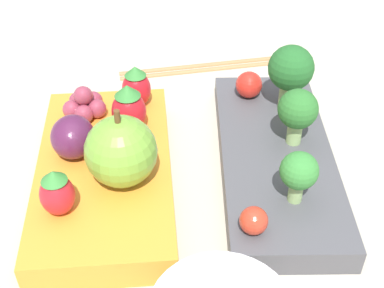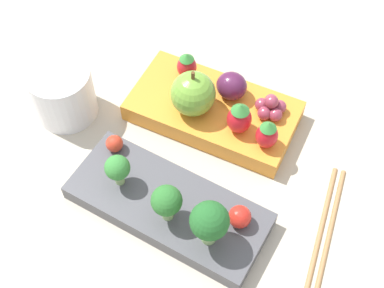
{
  "view_description": "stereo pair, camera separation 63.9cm",
  "coord_description": "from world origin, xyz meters",
  "px_view_note": "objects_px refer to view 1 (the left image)",
  "views": [
    {
      "loc": [
        0.34,
        -0.03,
        0.31
      ],
      "look_at": [
        0.01,
        -0.0,
        0.04
      ],
      "focal_mm": 50.0,
      "sensor_mm": 36.0,
      "label": 1
    },
    {
      "loc": [
        -0.15,
        0.31,
        0.54
      ],
      "look_at": [
        0.01,
        -0.0,
        0.04
      ],
      "focal_mm": 50.0,
      "sensor_mm": 36.0,
      "label": 2
    }
  ],
  "objects_px": {
    "broccoli_floret_1": "(299,172)",
    "apple": "(121,151)",
    "bento_box_fruit": "(105,174)",
    "cherry_tomato_1": "(249,85)",
    "bento_box_savoury": "(275,159)",
    "chopsticks_pair": "(214,65)",
    "broccoli_floret_2": "(291,70)",
    "strawberry_0": "(57,192)",
    "plum": "(73,138)",
    "broccoli_floret_0": "(298,111)",
    "grape_cluster": "(85,105)",
    "cherry_tomato_0": "(254,221)",
    "strawberry_2": "(136,87)",
    "strawberry_1": "(129,109)"
  },
  "relations": [
    {
      "from": "broccoli_floret_1",
      "to": "apple",
      "type": "bearing_deg",
      "value": -101.84
    },
    {
      "from": "bento_box_fruit",
      "to": "cherry_tomato_1",
      "type": "height_order",
      "value": "cherry_tomato_1"
    },
    {
      "from": "bento_box_savoury",
      "to": "apple",
      "type": "xyz_separation_m",
      "value": [
        0.03,
        -0.13,
        0.04
      ]
    },
    {
      "from": "apple",
      "to": "chopsticks_pair",
      "type": "distance_m",
      "value": 0.23
    },
    {
      "from": "broccoli_floret_2",
      "to": "strawberry_0",
      "type": "distance_m",
      "value": 0.23
    },
    {
      "from": "broccoli_floret_1",
      "to": "plum",
      "type": "relative_size",
      "value": 1.13
    },
    {
      "from": "broccoli_floret_2",
      "to": "chopsticks_pair",
      "type": "bearing_deg",
      "value": -153.49
    },
    {
      "from": "broccoli_floret_0",
      "to": "plum",
      "type": "bearing_deg",
      "value": -86.83
    },
    {
      "from": "chopsticks_pair",
      "to": "broccoli_floret_0",
      "type": "bearing_deg",
      "value": 17.51
    },
    {
      "from": "broccoli_floret_2",
      "to": "grape_cluster",
      "type": "height_order",
      "value": "broccoli_floret_2"
    },
    {
      "from": "cherry_tomato_0",
      "to": "plum",
      "type": "distance_m",
      "value": 0.16
    },
    {
      "from": "bento_box_savoury",
      "to": "broccoli_floret_2",
      "type": "distance_m",
      "value": 0.08
    },
    {
      "from": "bento_box_fruit",
      "to": "broccoli_floret_2",
      "type": "relative_size",
      "value": 3.34
    },
    {
      "from": "broccoli_floret_2",
      "to": "strawberry_2",
      "type": "relative_size",
      "value": 1.56
    },
    {
      "from": "broccoli_floret_1",
      "to": "apple",
      "type": "height_order",
      "value": "apple"
    },
    {
      "from": "broccoli_floret_2",
      "to": "apple",
      "type": "relative_size",
      "value": 0.96
    },
    {
      "from": "broccoli_floret_1",
      "to": "cherry_tomato_1",
      "type": "height_order",
      "value": "broccoli_floret_1"
    },
    {
      "from": "bento_box_fruit",
      "to": "plum",
      "type": "bearing_deg",
      "value": -116.23
    },
    {
      "from": "bento_box_fruit",
      "to": "plum",
      "type": "distance_m",
      "value": 0.04
    },
    {
      "from": "bento_box_savoury",
      "to": "broccoli_floret_0",
      "type": "relative_size",
      "value": 4.5
    },
    {
      "from": "strawberry_0",
      "to": "chopsticks_pair",
      "type": "height_order",
      "value": "strawberry_0"
    },
    {
      "from": "broccoli_floret_0",
      "to": "plum",
      "type": "height_order",
      "value": "broccoli_floret_0"
    },
    {
      "from": "cherry_tomato_1",
      "to": "plum",
      "type": "distance_m",
      "value": 0.18
    },
    {
      "from": "bento_box_savoury",
      "to": "apple",
      "type": "height_order",
      "value": "apple"
    },
    {
      "from": "broccoli_floret_2",
      "to": "strawberry_1",
      "type": "distance_m",
      "value": 0.15
    },
    {
      "from": "broccoli_floret_2",
      "to": "grape_cluster",
      "type": "xyz_separation_m",
      "value": [
        0.01,
        -0.18,
        -0.02
      ]
    },
    {
      "from": "strawberry_0",
      "to": "grape_cluster",
      "type": "xyz_separation_m",
      "value": [
        -0.12,
        0.01,
        -0.01
      ]
    },
    {
      "from": "broccoli_floret_0",
      "to": "bento_box_fruit",
      "type": "bearing_deg",
      "value": -82.29
    },
    {
      "from": "strawberry_0",
      "to": "strawberry_2",
      "type": "height_order",
      "value": "strawberry_2"
    },
    {
      "from": "broccoli_floret_2",
      "to": "grape_cluster",
      "type": "bearing_deg",
      "value": -88.17
    },
    {
      "from": "broccoli_floret_1",
      "to": "cherry_tomato_0",
      "type": "xyz_separation_m",
      "value": [
        0.03,
        -0.04,
        -0.02
      ]
    },
    {
      "from": "broccoli_floret_0",
      "to": "bento_box_savoury",
      "type": "bearing_deg",
      "value": -61.62
    },
    {
      "from": "cherry_tomato_0",
      "to": "plum",
      "type": "bearing_deg",
      "value": -123.23
    },
    {
      "from": "bento_box_savoury",
      "to": "strawberry_0",
      "type": "xyz_separation_m",
      "value": [
        0.06,
        -0.17,
        0.03
      ]
    },
    {
      "from": "plum",
      "to": "chopsticks_pair",
      "type": "xyz_separation_m",
      "value": [
        -0.17,
        0.13,
        -0.04
      ]
    },
    {
      "from": "broccoli_floret_2",
      "to": "strawberry_1",
      "type": "height_order",
      "value": "broccoli_floret_2"
    },
    {
      "from": "strawberry_1",
      "to": "chopsticks_pair",
      "type": "height_order",
      "value": "strawberry_1"
    },
    {
      "from": "bento_box_fruit",
      "to": "broccoli_floret_0",
      "type": "distance_m",
      "value": 0.17
    },
    {
      "from": "bento_box_savoury",
      "to": "broccoli_floret_0",
      "type": "distance_m",
      "value": 0.05
    },
    {
      "from": "cherry_tomato_0",
      "to": "cherry_tomato_1",
      "type": "relative_size",
      "value": 0.82
    },
    {
      "from": "cherry_tomato_0",
      "to": "apple",
      "type": "height_order",
      "value": "apple"
    },
    {
      "from": "broccoli_floret_1",
      "to": "grape_cluster",
      "type": "bearing_deg",
      "value": -124.55
    },
    {
      "from": "apple",
      "to": "broccoli_floret_1",
      "type": "bearing_deg",
      "value": 78.16
    },
    {
      "from": "bento_box_savoury",
      "to": "cherry_tomato_1",
      "type": "relative_size",
      "value": 9.16
    },
    {
      "from": "bento_box_savoury",
      "to": "chopsticks_pair",
      "type": "relative_size",
      "value": 1.09
    },
    {
      "from": "bento_box_savoury",
      "to": "cherry_tomato_0",
      "type": "xyz_separation_m",
      "value": [
        0.09,
        -0.03,
        0.02
      ]
    },
    {
      "from": "broccoli_floret_2",
      "to": "cherry_tomato_1",
      "type": "relative_size",
      "value": 2.49
    },
    {
      "from": "bento_box_fruit",
      "to": "chopsticks_pair",
      "type": "distance_m",
      "value": 0.21
    },
    {
      "from": "cherry_tomato_1",
      "to": "strawberry_1",
      "type": "height_order",
      "value": "strawberry_1"
    },
    {
      "from": "bento_box_savoury",
      "to": "plum",
      "type": "xyz_separation_m",
      "value": [
        0.0,
        -0.17,
        0.03
      ]
    }
  ]
}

